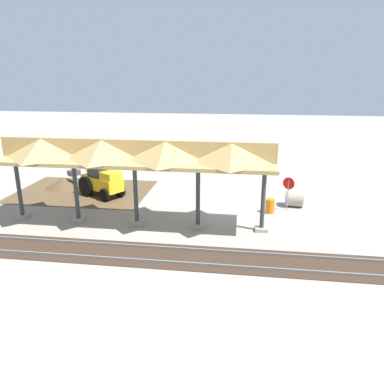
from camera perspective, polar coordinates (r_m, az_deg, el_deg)
name	(u,v)px	position (r m, az deg, el deg)	size (l,w,h in m)	color
ground_plane	(239,206)	(24.74, 7.17, -2.19)	(120.00, 120.00, 0.00)	gray
dirt_work_zone	(84,191)	(28.82, -16.20, 0.09)	(9.65, 7.00, 0.01)	brown
platform_canopy	(134,153)	(20.78, -8.87, 5.87)	(15.40, 3.20, 4.90)	#9E998E
rail_tracks	(236,260)	(17.77, 6.72, -10.28)	(60.00, 2.58, 0.15)	slate
stop_sign	(288,187)	(24.13, 14.48, 0.75)	(0.67, 0.40, 2.17)	gray
backhoe	(101,178)	(27.18, -13.76, 2.02)	(5.11, 3.81, 2.82)	yellow
dirt_mound	(65,187)	(30.29, -18.75, 0.68)	(5.66, 5.66, 1.56)	brown
concrete_pipe	(294,198)	(25.33, 15.33, -0.95)	(1.17, 1.15, 1.06)	#9E9384
traffic_barrel	(270,206)	(23.80, 11.79, -2.09)	(0.56, 0.56, 0.90)	orange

